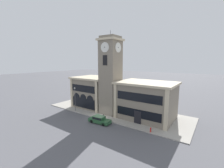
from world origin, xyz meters
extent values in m
plane|color=#56565B|center=(0.00, 0.00, 0.00)|extent=(300.00, 300.00, 0.00)
cube|color=#A39E93|center=(0.00, 6.39, 0.07)|extent=(36.00, 12.78, 0.15)
cube|color=gray|center=(0.00, 4.48, 8.59)|extent=(4.12, 4.12, 17.18)
cube|color=beige|center=(0.00, 4.48, 17.40)|extent=(4.82, 4.82, 0.45)
cube|color=gray|center=(0.00, 4.48, 17.93)|extent=(3.79, 3.79, 0.60)
cylinder|color=#4C4C51|center=(0.00, 4.48, 18.83)|extent=(0.10, 0.10, 1.20)
cylinder|color=silver|center=(0.00, 2.37, 15.59)|extent=(2.18, 0.10, 2.18)
cylinder|color=black|center=(0.00, 2.30, 15.59)|extent=(0.17, 0.04, 0.17)
cylinder|color=silver|center=(2.11, 4.48, 15.59)|extent=(0.10, 2.18, 2.18)
cylinder|color=black|center=(2.18, 4.48, 15.59)|extent=(0.04, 0.17, 0.17)
cube|color=black|center=(0.00, 2.38, 12.80)|extent=(1.15, 0.10, 2.20)
cube|color=gray|center=(-7.18, 6.60, 3.94)|extent=(9.65, 8.36, 7.88)
cube|color=beige|center=(-7.18, 6.60, 8.11)|extent=(10.35, 9.06, 0.45)
cube|color=beige|center=(-11.66, 2.36, 3.94)|extent=(0.70, 0.16, 7.88)
cube|color=beige|center=(-2.71, 2.36, 3.94)|extent=(0.70, 0.16, 7.88)
cube|color=black|center=(-7.18, 2.38, 5.68)|extent=(7.91, 0.10, 1.73)
cube|color=black|center=(-7.18, 2.38, 1.89)|extent=(7.72, 0.10, 2.52)
cylinder|color=black|center=(-9.59, 2.37, 3.15)|extent=(2.12, 0.06, 2.12)
cylinder|color=black|center=(-7.18, 2.37, 3.15)|extent=(2.12, 0.06, 2.12)
cylinder|color=black|center=(-4.77, 2.37, 3.15)|extent=(2.12, 0.06, 2.12)
cube|color=gray|center=(8.18, 6.60, 3.85)|extent=(11.64, 8.36, 7.70)
cube|color=beige|center=(8.18, 6.60, 7.92)|extent=(12.34, 9.06, 0.45)
cube|color=beige|center=(2.71, 2.36, 3.85)|extent=(0.70, 0.16, 7.70)
cube|color=beige|center=(13.65, 2.36, 3.85)|extent=(0.70, 0.16, 7.70)
cube|color=black|center=(8.18, 2.38, 5.54)|extent=(9.54, 0.10, 1.69)
cube|color=black|center=(8.18, 2.37, 1.39)|extent=(1.50, 0.12, 2.77)
cube|color=black|center=(8.18, 2.38, 2.22)|extent=(9.54, 0.10, 1.72)
cube|color=#285633|center=(1.60, -1.55, 0.54)|extent=(4.78, 2.15, 0.70)
cube|color=#285633|center=(1.41, -1.56, 1.16)|extent=(2.35, 1.80, 0.55)
cube|color=black|center=(1.41, -1.56, 1.16)|extent=(2.26, 1.83, 0.41)
cylinder|color=black|center=(2.99, -0.64, 0.34)|extent=(0.70, 0.27, 0.68)
cylinder|color=black|center=(3.10, -2.26, 0.34)|extent=(0.70, 0.27, 0.68)
cylinder|color=black|center=(0.10, -0.84, 0.34)|extent=(0.70, 0.27, 0.68)
cylinder|color=black|center=(0.21, -2.45, 0.34)|extent=(0.70, 0.27, 0.68)
cylinder|color=#4C4C51|center=(-8.06, 0.47, 2.99)|extent=(0.12, 0.12, 5.68)
sphere|color=silver|center=(-8.06, 0.47, 6.01)|extent=(0.36, 0.36, 0.36)
cylinder|color=black|center=(1.02, 0.39, 0.60)|extent=(0.18, 0.18, 0.90)
sphere|color=black|center=(1.02, 0.39, 1.13)|extent=(0.16, 0.16, 0.16)
cylinder|color=red|center=(11.69, 0.37, 0.50)|extent=(0.22, 0.22, 0.70)
sphere|color=red|center=(11.69, 0.37, 0.93)|extent=(0.19, 0.19, 0.19)
camera|label=1|loc=(20.50, -23.94, 12.53)|focal=24.00mm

